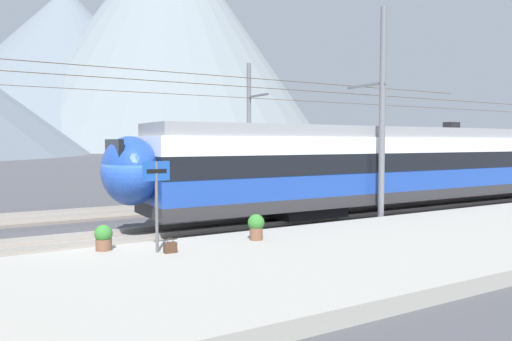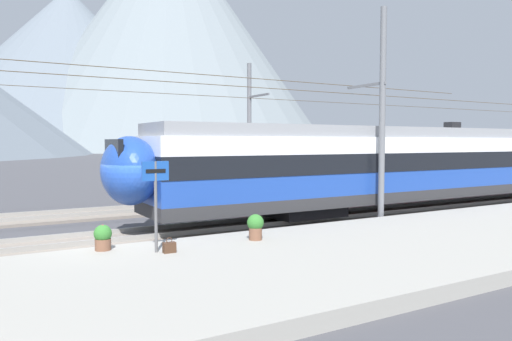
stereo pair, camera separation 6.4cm
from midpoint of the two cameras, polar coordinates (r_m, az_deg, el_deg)
ground_plane at (r=15.23m, az=-17.47°, el=-8.92°), size 400.00×400.00×0.00m
platform_slab at (r=10.77m, az=-11.73°, el=-12.99°), size 120.00×7.11×0.36m
track_near at (r=16.20m, az=-18.29°, el=-7.95°), size 120.00×3.00×0.28m
track_far at (r=22.00m, az=-21.55°, el=-5.06°), size 120.00×3.00×0.28m
train_near_platform at (r=26.05m, az=22.98°, el=0.97°), size 34.65×2.99×4.27m
train_far_track at (r=32.04m, az=17.43°, el=1.46°), size 25.11×2.89×4.27m
catenary_mast_mid at (r=19.47m, az=14.33°, el=6.46°), size 46.50×2.14×8.36m
catenary_mast_far_side at (r=26.79m, az=-0.75°, el=4.99°), size 46.50×2.21×7.56m
platform_sign at (r=12.61m, az=-11.82°, el=-1.78°), size 0.70×0.08×2.35m
handbag_near_sign at (r=12.72m, az=-10.24°, el=-8.92°), size 0.32×0.18×0.40m
potted_plant_platform_edge at (r=13.38m, az=-17.69°, el=-7.45°), size 0.46×0.46×0.67m
potted_plant_by_shelter at (r=14.08m, az=-0.12°, el=-6.49°), size 0.49×0.49×0.75m
mountain_central_peak at (r=210.96m, az=-21.33°, el=11.05°), size 124.23×124.23×64.52m
mountain_right_ridge at (r=205.20m, az=-10.27°, el=15.43°), size 128.80×128.80×92.55m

